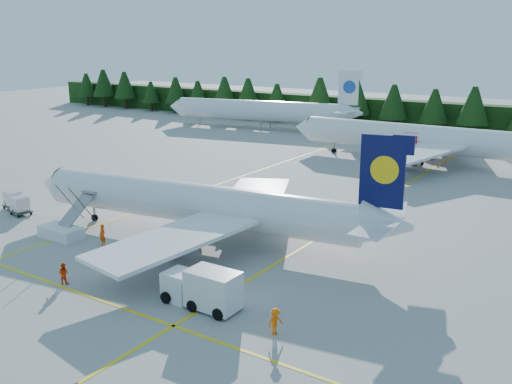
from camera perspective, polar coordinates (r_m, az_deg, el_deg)
The scene contains 14 objects.
ground at distance 45.37m, azimuth -8.95°, elevation -8.14°, with size 320.00×320.00×0.00m, color #989893.
taxi_stripe_a at distance 68.38m, azimuth -6.45°, elevation -0.11°, with size 0.25×120.00×0.01m, color yellow.
taxi_stripe_b at distance 58.09m, azimuth 8.95°, elevation -2.93°, with size 0.25×120.00×0.01m, color yellow.
taxi_stripe_cross at distance 41.56m, azimuth -14.59°, elevation -10.69°, with size 80.00×0.25×0.01m, color yellow.
treeline_hedge at distance 117.04m, azimuth 19.16°, elevation 6.92°, with size 220.00×4.00×6.00m, color black.
airliner_navy at distance 52.54m, azimuth -6.72°, elevation -1.10°, with size 36.69×29.99×10.71m.
airliner_red at distance 88.46m, azimuth 15.17°, elevation 5.25°, with size 40.66×33.48×11.83m.
airliner_far_left at distance 118.70m, azimuth -0.46°, elevation 8.22°, with size 41.04×11.04×12.03m.
airstairs at distance 55.65m, azimuth -18.67°, elevation -3.49°, with size 4.12×5.60×3.70m.
service_truck at distance 39.52m, azimuth -5.52°, elevation -9.46°, with size 5.71×2.17×2.75m.
uld_pair at distance 65.41m, azimuth -22.84°, elevation -0.92°, with size 4.90×2.81×1.62m.
crew_a at distance 52.22m, azimuth -15.10°, elevation -4.21°, with size 0.72×0.47×1.96m, color #FF4605.
crew_b at distance 45.23m, azimuth -18.70°, elevation -7.72°, with size 0.81×0.63×1.66m, color red.
crew_c at distance 36.00m, azimuth 1.95°, elevation -12.83°, with size 0.72×0.49×1.75m, color #FF6405.
Camera 1 is at (28.51, -30.57, 17.63)m, focal length 40.00 mm.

